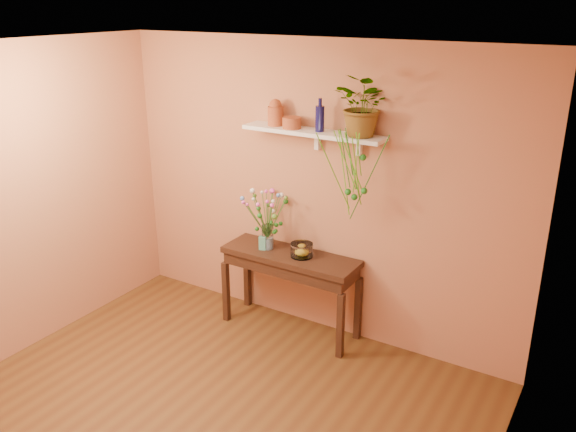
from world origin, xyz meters
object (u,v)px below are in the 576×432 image
object	(u,v)px
spider_plant	(365,106)
glass_vase	(268,239)
terracotta_jug	(276,113)
sideboard	(290,265)
bouquet	(268,208)
blue_bottle	(320,118)
glass_bowl	(302,250)

from	to	relation	value
spider_plant	glass_vase	distance (m)	1.57
terracotta_jug	spider_plant	distance (m)	0.86
sideboard	spider_plant	xyz separation A→B (m)	(0.63, 0.10, 1.52)
terracotta_jug	bouquet	world-z (taller)	terracotta_jug
blue_bottle	glass_vase	world-z (taller)	blue_bottle
glass_bowl	bouquet	bearing A→B (deg)	-179.75
spider_plant	bouquet	world-z (taller)	spider_plant
glass_vase	glass_bowl	xyz separation A→B (m)	(0.37, 0.01, -0.04)
sideboard	terracotta_jug	world-z (taller)	terracotta_jug
blue_bottle	bouquet	distance (m)	0.99
bouquet	glass_bowl	xyz separation A→B (m)	(0.36, 0.00, -0.34)
bouquet	glass_bowl	bearing A→B (deg)	0.25
blue_bottle	sideboard	bearing A→B (deg)	-158.15
glass_vase	glass_bowl	world-z (taller)	glass_vase
sideboard	glass_bowl	world-z (taller)	glass_bowl
terracotta_jug	glass_bowl	size ratio (longest dim) A/B	1.13
spider_plant	glass_bowl	xyz separation A→B (m)	(-0.51, -0.10, -1.34)
spider_plant	blue_bottle	bearing A→B (deg)	-178.52
glass_bowl	glass_vase	bearing A→B (deg)	-179.09
blue_bottle	spider_plant	bearing A→B (deg)	1.48
glass_vase	sideboard	bearing A→B (deg)	0.24
sideboard	glass_vase	size ratio (longest dim) A/B	5.62
spider_plant	glass_bowl	distance (m)	1.44
spider_plant	terracotta_jug	bearing A→B (deg)	179.29
blue_bottle	glass_vase	bearing A→B (deg)	-168.89
glass_vase	terracotta_jug	bearing A→B (deg)	77.65
terracotta_jug	glass_bowl	distance (m)	1.26
terracotta_jug	blue_bottle	world-z (taller)	blue_bottle
blue_bottle	glass_vase	distance (m)	1.26
glass_vase	spider_plant	bearing A→B (deg)	6.79
blue_bottle	glass_bowl	distance (m)	1.21
glass_vase	bouquet	world-z (taller)	bouquet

